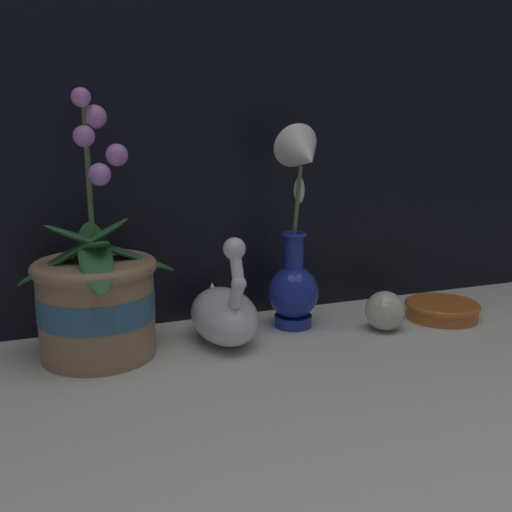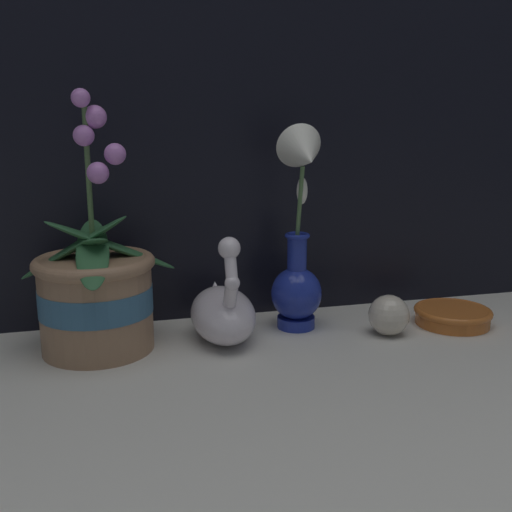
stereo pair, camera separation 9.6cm
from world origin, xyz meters
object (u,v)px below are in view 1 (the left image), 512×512
Objects in this scene: blue_vase at (296,249)px; glass_sphere at (385,311)px; swan_figurine at (224,312)px; orchid_potted_plant at (96,296)px; amber_dish at (442,309)px.

blue_vase reaches higher than glass_sphere.
blue_vase is at bearing 8.00° from swan_figurine.
orchid_potted_plant is 2.17× the size of swan_figurine.
orchid_potted_plant is at bearing -178.56° from blue_vase.
orchid_potted_plant is 1.14× the size of blue_vase.
glass_sphere is at bearing -6.70° from orchid_potted_plant.
orchid_potted_plant is 0.33m from blue_vase.
amber_dish is (0.27, -0.04, -0.12)m from blue_vase.
blue_vase is (0.13, 0.02, 0.09)m from swan_figurine.
swan_figurine is at bearing 176.48° from amber_dish.
amber_dish is at bearing -9.20° from blue_vase.
swan_figurine is 0.16m from blue_vase.
swan_figurine is 0.41m from amber_dish.
blue_vase is 2.58× the size of amber_dish.
orchid_potted_plant reaches higher than blue_vase.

